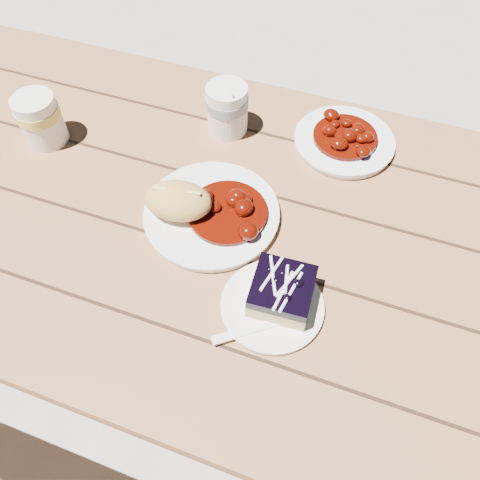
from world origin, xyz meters
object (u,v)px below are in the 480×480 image
(dessert_plate, at_px, (272,306))
(bread_roll, at_px, (178,201))
(picnic_table, at_px, (153,240))
(main_plate, at_px, (212,214))
(coffee_cup, at_px, (227,109))
(second_cup, at_px, (41,120))
(second_plate, at_px, (344,142))
(blueberry_cake, at_px, (282,291))

(dessert_plate, bearing_deg, bread_roll, 150.90)
(picnic_table, xyz_separation_m, main_plate, (0.15, -0.01, 0.17))
(dessert_plate, xyz_separation_m, coffee_cup, (-0.22, 0.38, 0.05))
(second_cup, bearing_deg, coffee_cup, 24.54)
(main_plate, bearing_deg, coffee_cup, 103.47)
(picnic_table, xyz_separation_m, second_plate, (0.34, 0.27, 0.17))
(bread_roll, height_order, coffee_cup, coffee_cup)
(bread_roll, relative_size, second_plate, 0.61)
(dessert_plate, distance_m, blueberry_cake, 0.04)
(bread_roll, height_order, blueberry_cake, bread_roll)
(blueberry_cake, xyz_separation_m, second_cup, (-0.58, 0.20, 0.02))
(blueberry_cake, height_order, coffee_cup, coffee_cup)
(main_plate, bearing_deg, second_plate, 55.01)
(dessert_plate, bearing_deg, second_plate, 86.16)
(bread_roll, height_order, second_plate, bread_roll)
(dessert_plate, relative_size, second_plate, 0.81)
(blueberry_cake, bearing_deg, main_plate, 140.31)
(bread_roll, xyz_separation_m, coffee_cup, (-0.00, 0.26, 0.01))
(picnic_table, distance_m, second_plate, 0.47)
(bread_roll, distance_m, coffee_cup, 0.26)
(main_plate, distance_m, second_plate, 0.33)
(main_plate, relative_size, blueberry_cake, 2.43)
(picnic_table, relative_size, second_cup, 18.85)
(picnic_table, relative_size, main_plate, 8.11)
(dessert_plate, relative_size, blueberry_cake, 1.62)
(blueberry_cake, distance_m, second_cup, 0.61)
(dessert_plate, bearing_deg, coffee_cup, 120.18)
(blueberry_cake, relative_size, second_cup, 0.96)
(blueberry_cake, height_order, second_plate, blueberry_cake)
(blueberry_cake, bearing_deg, second_cup, 157.00)
(blueberry_cake, bearing_deg, coffee_cup, 118.80)
(bread_roll, relative_size, second_cup, 1.17)
(blueberry_cake, bearing_deg, picnic_table, 154.19)
(dessert_plate, height_order, second_cup, second_cup)
(bread_roll, distance_m, second_plate, 0.38)
(blueberry_cake, relative_size, coffee_cup, 0.96)
(bread_roll, bearing_deg, second_cup, 164.39)
(blueberry_cake, distance_m, second_plate, 0.40)
(coffee_cup, distance_m, second_plate, 0.25)
(dessert_plate, xyz_separation_m, blueberry_cake, (0.01, 0.02, 0.03))
(bread_roll, xyz_separation_m, dessert_plate, (0.22, -0.12, -0.04))
(picnic_table, height_order, bread_roll, bread_roll)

